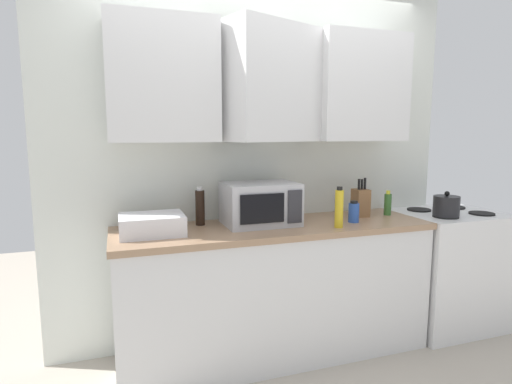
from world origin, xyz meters
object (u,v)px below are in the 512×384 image
bottle_soy_dark (200,207)px  bottle_green_oil (388,204)px  stove_range (446,268)px  kettle (446,206)px  knife_block (361,202)px  bottle_blue_cleaner (354,212)px  bottle_yellow_mustard (339,208)px  microwave (260,204)px  dish_rack (152,224)px

bottle_soy_dark → bottle_green_oil: bearing=-4.8°
stove_range → kettle: 0.58m
knife_block → bottle_green_oil: (0.22, -0.03, -0.02)m
bottle_blue_cleaner → bottle_soy_dark: (-1.01, 0.25, 0.05)m
stove_range → bottle_blue_cleaner: (-0.90, -0.07, 0.52)m
bottle_yellow_mustard → bottle_blue_cleaner: bearing=31.3°
microwave → knife_block: 0.79m
kettle → knife_block: bearing=157.9°
bottle_yellow_mustard → kettle: bearing=2.5°
knife_block → bottle_blue_cleaner: knife_block is taller
stove_range → bottle_green_oil: size_ratio=4.96×
bottle_soy_dark → bottle_yellow_mustard: bearing=-23.4°
bottle_yellow_mustard → bottle_green_oil: bottle_yellow_mustard is taller
bottle_blue_cleaner → bottle_yellow_mustard: bearing=-148.7°
stove_range → dish_rack: dish_rack is taller
microwave → bottle_yellow_mustard: bearing=-29.6°
dish_rack → bottle_blue_cleaner: (1.34, -0.09, 0.01)m
knife_block → bottle_green_oil: 0.22m
bottle_green_oil → dish_rack: bearing=-178.5°
microwave → bottle_green_oil: size_ratio=2.61×
knife_block → bottle_green_oil: knife_block is taller
bottle_green_oil → knife_block: bearing=173.0°
microwave → bottle_yellow_mustard: (0.45, -0.26, -0.01)m
knife_block → bottle_yellow_mustard: bearing=-141.0°
dish_rack → bottle_yellow_mustard: bottle_yellow_mustard is taller
kettle → bottle_green_oil: size_ratio=0.99×
bottle_green_oil → kettle: bearing=-30.2°
bottle_yellow_mustard → bottle_soy_dark: size_ratio=1.03×
dish_rack → bottle_yellow_mustard: 1.18m
stove_range → dish_rack: (-2.24, 0.02, 0.51)m
stove_range → bottle_soy_dark: bearing=174.6°
bottle_yellow_mustard → bottle_blue_cleaner: size_ratio=1.79×
kettle → bottle_blue_cleaner: kettle is taller
stove_range → dish_rack: size_ratio=2.40×
dish_rack → bottle_blue_cleaner: 1.34m
dish_rack → bottle_yellow_mustard: (1.16, -0.20, 0.07)m
stove_range → dish_rack: 2.29m
bottle_yellow_mustard → stove_range: bearing=9.5°
knife_block → bottle_yellow_mustard: size_ratio=1.06×
knife_block → kettle: bearing=-22.1°
bottle_yellow_mustard → bottle_green_oil: size_ratio=1.45×
bottle_yellow_mustard → bottle_green_oil: (0.55, 0.24, -0.04)m
bottle_yellow_mustard → bottle_blue_cleaner: 0.22m
dish_rack → knife_block: bearing=2.7°
bottle_green_oil → bottle_yellow_mustard: bearing=-156.1°
stove_range → bottle_soy_dark: size_ratio=3.54×
dish_rack → knife_block: 1.50m
bottle_blue_cleaner → dish_rack: bearing=176.1°
microwave → dish_rack: 0.72m
stove_range → microwave: microwave is taller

